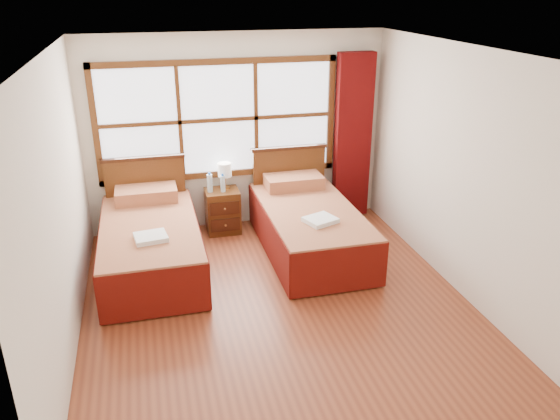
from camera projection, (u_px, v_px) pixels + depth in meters
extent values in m
plane|color=brown|center=(278.00, 305.00, 5.78)|extent=(4.50, 4.50, 0.00)
plane|color=white|center=(278.00, 51.00, 4.77)|extent=(4.50, 4.50, 0.00)
plane|color=silver|center=(237.00, 133.00, 7.29)|extent=(4.00, 0.00, 4.00)
plane|color=silver|center=(59.00, 210.00, 4.82)|extent=(0.00, 4.50, 4.50)
plane|color=silver|center=(462.00, 174.00, 5.73)|extent=(0.00, 4.50, 4.50)
cube|color=white|center=(218.00, 120.00, 7.13)|extent=(3.00, 0.02, 1.40)
cube|color=#532C12|center=(221.00, 174.00, 7.39)|extent=(3.16, 0.06, 0.08)
cube|color=#532C12|center=(216.00, 62.00, 6.82)|extent=(3.16, 0.06, 0.08)
cube|color=#532C12|center=(95.00, 127.00, 6.76)|extent=(0.08, 0.06, 1.56)
cube|color=#532C12|center=(330.00, 113.00, 7.46)|extent=(0.08, 0.06, 1.56)
cube|color=#532C12|center=(180.00, 122.00, 6.99)|extent=(0.05, 0.05, 1.40)
cube|color=#532C12|center=(256.00, 118.00, 7.22)|extent=(0.05, 0.05, 1.40)
cube|color=#532C12|center=(218.00, 120.00, 7.11)|extent=(3.00, 0.05, 0.05)
cube|color=#570808|center=(353.00, 137.00, 7.57)|extent=(0.50, 0.16, 2.30)
cube|color=#36180B|center=(152.00, 257.00, 6.44)|extent=(0.98, 1.95, 0.32)
cube|color=maroon|center=(150.00, 235.00, 6.33)|extent=(1.09, 2.17, 0.27)
cube|color=#64110A|center=(103.00, 252.00, 6.27)|extent=(0.03, 2.17, 0.54)
cube|color=#64110A|center=(198.00, 242.00, 6.52)|extent=(0.03, 2.17, 0.54)
cube|color=#64110A|center=(155.00, 294.00, 5.43)|extent=(1.09, 0.03, 0.54)
cube|color=maroon|center=(146.00, 194.00, 6.95)|extent=(0.76, 0.45, 0.17)
cube|color=#532C12|center=(147.00, 198.00, 7.20)|extent=(1.02, 0.06, 1.06)
cube|color=#36180B|center=(143.00, 158.00, 6.99)|extent=(1.06, 0.08, 0.04)
cube|color=#36180B|center=(310.00, 239.00, 6.88)|extent=(0.97, 1.95, 0.32)
cube|color=maroon|center=(310.00, 218.00, 6.77)|extent=(1.09, 2.16, 0.26)
cube|color=#64110A|center=(267.00, 235.00, 6.71)|extent=(0.03, 2.16, 0.54)
cube|color=#64110A|center=(351.00, 226.00, 6.96)|extent=(0.03, 2.16, 0.54)
cube|color=#64110A|center=(339.00, 271.00, 5.87)|extent=(1.09, 0.03, 0.54)
cube|color=maroon|center=(293.00, 181.00, 7.39)|extent=(0.76, 0.45, 0.17)
cube|color=#532C12|center=(289.00, 185.00, 7.64)|extent=(1.02, 0.06, 1.06)
cube|color=#36180B|center=(289.00, 148.00, 7.43)|extent=(1.06, 0.08, 0.04)
cube|color=#532C12|center=(223.00, 211.00, 7.39)|extent=(0.44, 0.40, 0.59)
cube|color=#36180B|center=(225.00, 225.00, 7.25)|extent=(0.39, 0.02, 0.18)
cube|color=#36180B|center=(225.00, 208.00, 7.16)|extent=(0.39, 0.02, 0.18)
sphere|color=#B17E3C|center=(226.00, 225.00, 7.23)|extent=(0.03, 0.03, 0.03)
sphere|color=#B17E3C|center=(225.00, 209.00, 7.14)|extent=(0.03, 0.03, 0.03)
cube|color=white|center=(151.00, 237.00, 5.90)|extent=(0.38, 0.34, 0.05)
cube|color=white|center=(320.00, 220.00, 6.33)|extent=(0.42, 0.40, 0.05)
cylinder|color=#BA803B|center=(225.00, 188.00, 7.34)|extent=(0.11, 0.11, 0.02)
cylinder|color=#BA803B|center=(225.00, 182.00, 7.31)|extent=(0.02, 0.02, 0.15)
cylinder|color=white|center=(225.00, 170.00, 7.24)|extent=(0.18, 0.18, 0.18)
cylinder|color=silver|center=(210.00, 183.00, 7.18)|extent=(0.07, 0.07, 0.24)
cylinder|color=blue|center=(209.00, 173.00, 7.13)|extent=(0.03, 0.03, 0.03)
cylinder|color=silver|center=(223.00, 184.00, 7.19)|extent=(0.07, 0.07, 0.22)
cylinder|color=blue|center=(222.00, 175.00, 7.14)|extent=(0.03, 0.03, 0.03)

